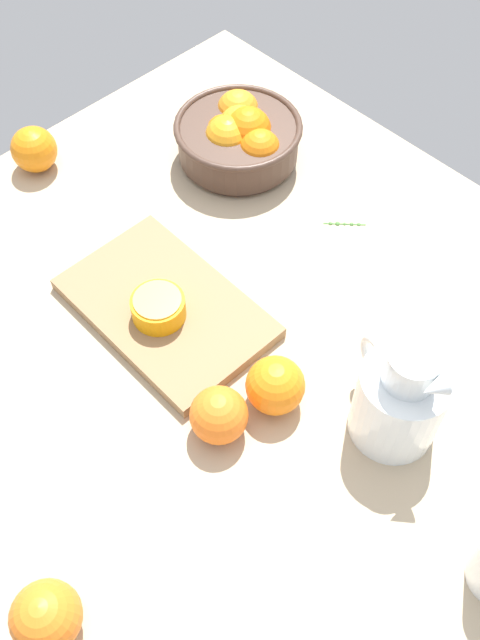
# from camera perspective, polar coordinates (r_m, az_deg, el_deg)

# --- Properties ---
(ground_plane) EXTENTS (1.22, 1.07, 0.03)m
(ground_plane) POSITION_cam_1_polar(r_m,az_deg,el_deg) (1.12, 0.41, -2.27)
(ground_plane) COLOR tan
(fruit_bowl) EXTENTS (0.23, 0.23, 0.11)m
(fruit_bowl) POSITION_cam_1_polar(r_m,az_deg,el_deg) (1.34, -0.11, 14.13)
(fruit_bowl) COLOR #473328
(fruit_bowl) RESTS_ON ground_plane
(juice_pitcher) EXTENTS (0.16, 0.12, 0.19)m
(juice_pitcher) POSITION_cam_1_polar(r_m,az_deg,el_deg) (1.00, 12.26, -6.32)
(juice_pitcher) COLOR white
(juice_pitcher) RESTS_ON ground_plane
(cutting_board) EXTENTS (0.32, 0.21, 0.02)m
(cutting_board) POSITION_cam_1_polar(r_m,az_deg,el_deg) (1.14, -5.81, 0.95)
(cutting_board) COLOR olive
(cutting_board) RESTS_ON ground_plane
(orange_half_0) EXTENTS (0.08, 0.08, 0.04)m
(orange_half_0) POSITION_cam_1_polar(r_m,az_deg,el_deg) (1.10, -6.40, 1.00)
(orange_half_0) COLOR orange
(orange_half_0) RESTS_ON cutting_board
(loose_orange_0) EXTENTS (0.08, 0.08, 0.08)m
(loose_orange_0) POSITION_cam_1_polar(r_m,az_deg,el_deg) (1.02, 2.77, -5.13)
(loose_orange_0) COLOR orange
(loose_orange_0) RESTS_ON ground_plane
(loose_orange_1) EXTENTS (0.08, 0.08, 0.08)m
(loose_orange_1) POSITION_cam_1_polar(r_m,az_deg,el_deg) (0.93, -14.91, -21.49)
(loose_orange_1) COLOR orange
(loose_orange_1) RESTS_ON ground_plane
(loose_orange_2) EXTENTS (0.08, 0.08, 0.08)m
(loose_orange_2) POSITION_cam_1_polar(r_m,az_deg,el_deg) (1.00, -1.66, -7.44)
(loose_orange_2) COLOR orange
(loose_orange_2) RESTS_ON ground_plane
(loose_orange_3) EXTENTS (0.08, 0.08, 0.08)m
(loose_orange_3) POSITION_cam_1_polar(r_m,az_deg,el_deg) (1.38, -15.85, 12.67)
(loose_orange_3) COLOR orange
(loose_orange_3) RESTS_ON ground_plane
(herb_sprig_0) EXTENTS (0.05, 0.05, 0.01)m
(herb_sprig_0) POSITION_cam_1_polar(r_m,az_deg,el_deg) (1.27, 8.10, 7.50)
(herb_sprig_0) COLOR #508C41
(herb_sprig_0) RESTS_ON ground_plane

